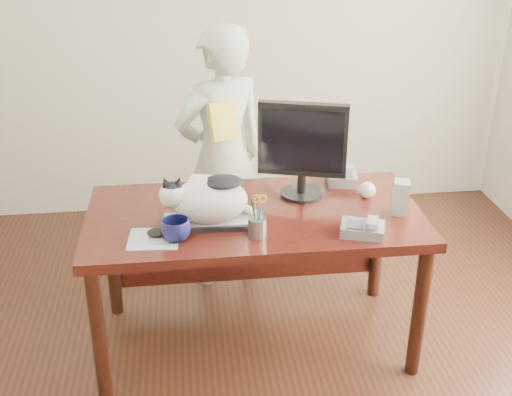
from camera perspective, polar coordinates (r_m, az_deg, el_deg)
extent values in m
plane|color=white|center=(4.45, -2.70, 15.35)|extent=(4.00, 0.00, 4.00)
cube|color=black|center=(3.08, -0.11, -1.70)|extent=(1.60, 0.80, 0.05)
cylinder|color=black|center=(3.00, -13.78, -11.78)|extent=(0.07, 0.07, 0.70)
cylinder|color=black|center=(3.16, 14.32, -9.80)|extent=(0.07, 0.07, 0.70)
cylinder|color=black|center=(3.57, -12.71, -5.19)|extent=(0.07, 0.07, 0.70)
cylinder|color=black|center=(3.70, 10.76, -3.82)|extent=(0.07, 0.07, 0.70)
cube|color=black|center=(3.55, -0.79, -3.73)|extent=(1.45, 0.03, 0.50)
cube|color=black|center=(2.97, -4.07, -2.11)|extent=(0.46, 0.19, 0.02)
cube|color=#A9A9AE|center=(2.96, -4.07, -1.87)|extent=(0.43, 0.16, 0.01)
ellipsoid|color=white|center=(2.92, -4.13, -0.24)|extent=(0.35, 0.23, 0.21)
ellipsoid|color=white|center=(2.88, -7.38, 0.29)|extent=(0.13, 0.12, 0.12)
ellipsoid|color=black|center=(2.87, -7.42, 0.98)|extent=(0.09, 0.08, 0.04)
cone|color=black|center=(2.85, -8.03, 1.38)|extent=(0.06, 0.06, 0.07)
cone|color=black|center=(2.85, -6.89, 1.42)|extent=(0.06, 0.06, 0.07)
ellipsoid|color=black|center=(2.88, -2.97, 1.44)|extent=(0.19, 0.15, 0.04)
cylinder|color=white|center=(3.00, -0.91, -0.93)|extent=(0.10, 0.15, 0.05)
cylinder|color=black|center=(3.25, 4.04, 0.40)|extent=(0.26, 0.26, 0.02)
cylinder|color=black|center=(3.22, 4.07, 1.31)|extent=(0.05, 0.05, 0.10)
cube|color=black|center=(3.11, 4.17, 5.21)|extent=(0.43, 0.17, 0.37)
cube|color=black|center=(3.09, 4.12, 5.04)|extent=(0.38, 0.12, 0.31)
cylinder|color=gray|center=(2.84, 0.10, -2.62)|extent=(0.10, 0.10, 0.09)
cylinder|color=black|center=(2.81, -0.22, -1.12)|extent=(0.03, 0.03, 0.14)
cylinder|color=#0C5BB0|center=(2.79, 0.37, -1.33)|extent=(0.03, 0.03, 0.14)
cylinder|color=red|center=(2.82, 0.13, -1.07)|extent=(0.01, 0.04, 0.14)
cylinder|color=#1A8228|center=(2.79, -0.10, -1.34)|extent=(0.02, 0.03, 0.14)
cylinder|color=silver|center=(2.79, 0.25, -1.10)|extent=(0.01, 0.02, 0.10)
cylinder|color=silver|center=(2.79, 0.40, -1.10)|extent=(0.02, 0.02, 0.10)
torus|color=orange|center=(2.77, 0.02, -0.08)|extent=(0.04, 0.02, 0.04)
torus|color=orange|center=(2.77, 0.59, -0.10)|extent=(0.04, 0.02, 0.04)
cube|color=silver|center=(2.87, -9.09, -3.61)|extent=(0.23, 0.22, 0.01)
ellipsoid|color=black|center=(2.88, -8.71, -3.04)|extent=(0.10, 0.07, 0.04)
imported|color=#0E0E38|center=(2.83, -7.13, -2.84)|extent=(0.16, 0.16, 0.10)
cube|color=slate|center=(2.91, 9.43, -2.75)|extent=(0.22, 0.19, 0.05)
cube|color=#434345|center=(2.88, 8.83, -2.32)|extent=(0.10, 0.11, 0.01)
cube|color=silver|center=(2.90, 10.33, -2.11)|extent=(0.10, 0.17, 0.06)
cube|color=#98989A|center=(3.10, 12.76, 0.05)|extent=(0.10, 0.10, 0.17)
sphere|color=#F0E4D0|center=(3.25, 9.87, 0.71)|extent=(0.08, 0.08, 0.08)
cube|color=#531A16|center=(3.28, -4.58, 0.79)|extent=(0.24, 0.20, 0.03)
cube|color=brown|center=(3.26, -4.47, 1.22)|extent=(0.22, 0.20, 0.03)
cube|color=white|center=(3.26, -4.76, 1.63)|extent=(0.15, 0.13, 0.02)
cube|color=slate|center=(3.42, 7.62, 1.92)|extent=(0.18, 0.22, 0.06)
cube|color=#434345|center=(3.38, 7.70, 2.19)|extent=(0.11, 0.11, 0.01)
imported|color=white|center=(3.65, -3.06, 3.49)|extent=(0.66, 0.57, 1.54)
cube|color=yellow|center=(3.39, -2.96, 6.84)|extent=(0.17, 0.14, 0.20)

